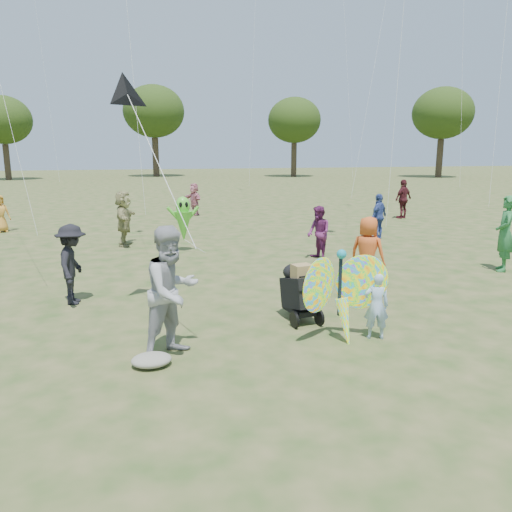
{
  "coord_description": "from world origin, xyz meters",
  "views": [
    {
      "loc": [
        -2.76,
        -7.72,
        3.13
      ],
      "look_at": [
        -0.2,
        1.5,
        1.1
      ],
      "focal_mm": 35.0,
      "sensor_mm": 36.0,
      "label": 1
    }
  ],
  "objects_px": {
    "crowd_j": "(194,199)",
    "child_girl": "(376,306)",
    "butterfly_kite": "(342,295)",
    "crowd_f": "(505,234)",
    "crowd_a": "(367,253)",
    "crowd_d": "(124,219)",
    "crowd_g": "(0,214)",
    "crowd_h": "(403,199)",
    "adult_man": "(172,291)",
    "crowd_b": "(72,264)",
    "alien_kite": "(183,221)",
    "crowd_e": "(319,233)",
    "crowd_c": "(379,216)",
    "jogging_stroller": "(300,288)"
  },
  "relations": [
    {
      "from": "alien_kite",
      "to": "crowd_b",
      "type": "bearing_deg",
      "value": -121.02
    },
    {
      "from": "crowd_a",
      "to": "butterfly_kite",
      "type": "height_order",
      "value": "crowd_a"
    },
    {
      "from": "crowd_h",
      "to": "butterfly_kite",
      "type": "height_order",
      "value": "crowd_h"
    },
    {
      "from": "crowd_b",
      "to": "crowd_j",
      "type": "height_order",
      "value": "crowd_b"
    },
    {
      "from": "alien_kite",
      "to": "crowd_c",
      "type": "bearing_deg",
      "value": 3.72
    },
    {
      "from": "crowd_g",
      "to": "crowd_h",
      "type": "height_order",
      "value": "crowd_h"
    },
    {
      "from": "adult_man",
      "to": "crowd_j",
      "type": "bearing_deg",
      "value": 45.94
    },
    {
      "from": "adult_man",
      "to": "crowd_h",
      "type": "xyz_separation_m",
      "value": [
        12.15,
        13.23,
        -0.11
      ]
    },
    {
      "from": "crowd_d",
      "to": "crowd_h",
      "type": "height_order",
      "value": "crowd_d"
    },
    {
      "from": "crowd_a",
      "to": "crowd_d",
      "type": "xyz_separation_m",
      "value": [
        -5.29,
        6.92,
        0.08
      ]
    },
    {
      "from": "crowd_c",
      "to": "crowd_j",
      "type": "relative_size",
      "value": 1.04
    },
    {
      "from": "crowd_e",
      "to": "butterfly_kite",
      "type": "distance_m",
      "value": 6.4
    },
    {
      "from": "crowd_g",
      "to": "butterfly_kite",
      "type": "bearing_deg",
      "value": -89.42
    },
    {
      "from": "crowd_d",
      "to": "crowd_f",
      "type": "bearing_deg",
      "value": -113.74
    },
    {
      "from": "crowd_f",
      "to": "crowd_j",
      "type": "xyz_separation_m",
      "value": [
        -6.1,
        13.85,
        -0.22
      ]
    },
    {
      "from": "crowd_d",
      "to": "butterfly_kite",
      "type": "height_order",
      "value": "crowd_d"
    },
    {
      "from": "crowd_f",
      "to": "crowd_j",
      "type": "bearing_deg",
      "value": -122.18
    },
    {
      "from": "adult_man",
      "to": "alien_kite",
      "type": "bearing_deg",
      "value": 47.03
    },
    {
      "from": "crowd_b",
      "to": "alien_kite",
      "type": "xyz_separation_m",
      "value": [
        2.92,
        4.85,
        0.14
      ]
    },
    {
      "from": "crowd_j",
      "to": "crowd_g",
      "type": "bearing_deg",
      "value": -89.91
    },
    {
      "from": "crowd_a",
      "to": "crowd_d",
      "type": "relative_size",
      "value": 0.91
    },
    {
      "from": "crowd_a",
      "to": "crowd_h",
      "type": "xyz_separation_m",
      "value": [
        7.42,
        10.55,
        0.07
      ]
    },
    {
      "from": "crowd_b",
      "to": "crowd_g",
      "type": "distance_m",
      "value": 11.13
    },
    {
      "from": "jogging_stroller",
      "to": "crowd_c",
      "type": "bearing_deg",
      "value": 44.27
    },
    {
      "from": "crowd_b",
      "to": "crowd_c",
      "type": "relative_size",
      "value": 1.02
    },
    {
      "from": "crowd_a",
      "to": "crowd_d",
      "type": "distance_m",
      "value": 8.71
    },
    {
      "from": "crowd_g",
      "to": "butterfly_kite",
      "type": "relative_size",
      "value": 0.83
    },
    {
      "from": "crowd_d",
      "to": "crowd_e",
      "type": "height_order",
      "value": "crowd_d"
    },
    {
      "from": "crowd_e",
      "to": "butterfly_kite",
      "type": "relative_size",
      "value": 0.89
    },
    {
      "from": "crowd_j",
      "to": "alien_kite",
      "type": "height_order",
      "value": "alien_kite"
    },
    {
      "from": "crowd_c",
      "to": "crowd_b",
      "type": "bearing_deg",
      "value": -5.17
    },
    {
      "from": "crowd_b",
      "to": "adult_man",
      "type": "bearing_deg",
      "value": -145.51
    },
    {
      "from": "butterfly_kite",
      "to": "crowd_f",
      "type": "bearing_deg",
      "value": 28.75
    },
    {
      "from": "crowd_a",
      "to": "crowd_g",
      "type": "distance_m",
      "value": 14.89
    },
    {
      "from": "crowd_a",
      "to": "crowd_e",
      "type": "xyz_separation_m",
      "value": [
        0.12,
        3.19,
        -0.05
      ]
    },
    {
      "from": "crowd_g",
      "to": "jogging_stroller",
      "type": "relative_size",
      "value": 1.34
    },
    {
      "from": "crowd_d",
      "to": "crowd_h",
      "type": "relative_size",
      "value": 1.01
    },
    {
      "from": "crowd_b",
      "to": "butterfly_kite",
      "type": "distance_m",
      "value": 5.61
    },
    {
      "from": "child_girl",
      "to": "crowd_g",
      "type": "bearing_deg",
      "value": -40.56
    },
    {
      "from": "crowd_h",
      "to": "alien_kite",
      "type": "xyz_separation_m",
      "value": [
        -10.93,
        -5.14,
        0.06
      ]
    },
    {
      "from": "crowd_j",
      "to": "child_girl",
      "type": "bearing_deg",
      "value": -20.62
    },
    {
      "from": "crowd_f",
      "to": "crowd_h",
      "type": "relative_size",
      "value": 1.1
    },
    {
      "from": "crowd_f",
      "to": "jogging_stroller",
      "type": "distance_m",
      "value": 6.94
    },
    {
      "from": "jogging_stroller",
      "to": "crowd_g",
      "type": "bearing_deg",
      "value": 112.66
    },
    {
      "from": "crowd_f",
      "to": "butterfly_kite",
      "type": "relative_size",
      "value": 1.13
    },
    {
      "from": "jogging_stroller",
      "to": "butterfly_kite",
      "type": "distance_m",
      "value": 1.23
    },
    {
      "from": "crowd_g",
      "to": "alien_kite",
      "type": "xyz_separation_m",
      "value": [
        6.38,
        -5.72,
        0.24
      ]
    },
    {
      "from": "child_girl",
      "to": "crowd_b",
      "type": "bearing_deg",
      "value": -16.21
    },
    {
      "from": "crowd_d",
      "to": "crowd_a",
      "type": "bearing_deg",
      "value": -132.82
    },
    {
      "from": "crowd_f",
      "to": "crowd_j",
      "type": "relative_size",
      "value": 1.28
    }
  ]
}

